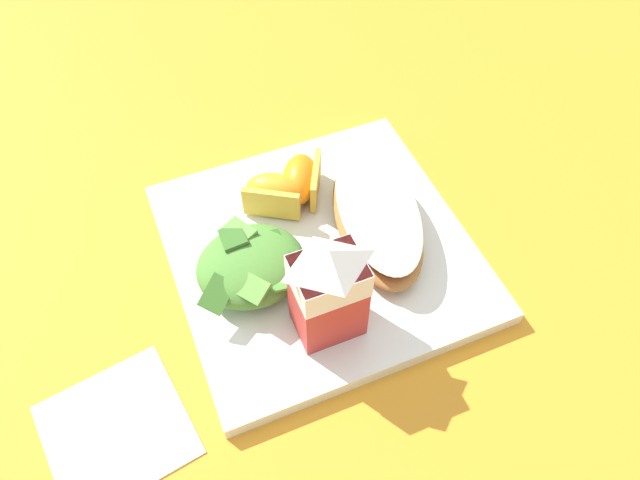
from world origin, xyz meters
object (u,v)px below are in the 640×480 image
white_plate (320,251)px  orange_wedge_front (302,179)px  green_salad_pile (251,265)px  orange_wedge_middle (274,193)px  paper_napkin (116,429)px  milk_carton (328,287)px  cheesy_pizza_bread (376,214)px

white_plate → orange_wedge_front: orange_wedge_front is taller
green_salad_pile → orange_wedge_middle: green_salad_pile is taller
green_salad_pile → orange_wedge_middle: size_ratio=1.53×
orange_wedge_front → paper_napkin: bearing=36.3°
milk_carton → orange_wedge_middle: (-0.00, -0.15, -0.04)m
white_plate → orange_wedge_middle: bearing=-70.6°
cheesy_pizza_bread → milk_carton: milk_carton is taller
cheesy_pizza_bread → paper_napkin: 0.30m
cheesy_pizza_bread → green_salad_pile: 0.13m
green_salad_pile → orange_wedge_front: green_salad_pile is taller
white_plate → milk_carton: bearing=72.0°
green_salad_pile → milk_carton: milk_carton is taller
orange_wedge_middle → cheesy_pizza_bread: bearing=143.1°
orange_wedge_middle → paper_napkin: orange_wedge_middle is taller
white_plate → milk_carton: size_ratio=2.55×
green_salad_pile → white_plate: bearing=-172.1°
white_plate → cheesy_pizza_bread: size_ratio=1.53×
cheesy_pizza_bread → green_salad_pile: size_ratio=1.71×
white_plate → paper_napkin: bearing=24.0°
green_salad_pile → paper_napkin: green_salad_pile is taller
orange_wedge_middle → paper_napkin: (0.20, 0.16, -0.03)m
white_plate → orange_wedge_middle: (0.02, -0.06, 0.03)m
milk_carton → paper_napkin: bearing=4.9°
cheesy_pizza_bread → orange_wedge_front: size_ratio=2.61×
cheesy_pizza_bread → paper_napkin: bearing=19.7°
paper_napkin → milk_carton: bearing=-175.1°
milk_carton → paper_napkin: size_ratio=1.00×
orange_wedge_front → paper_napkin: orange_wedge_front is taller
green_salad_pile → orange_wedge_middle: (-0.05, -0.07, -0.00)m
green_salad_pile → paper_napkin: (0.15, 0.09, -0.04)m
cheesy_pizza_bread → orange_wedge_middle: orange_wedge_middle is taller
white_plate → green_salad_pile: (0.07, 0.01, 0.03)m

